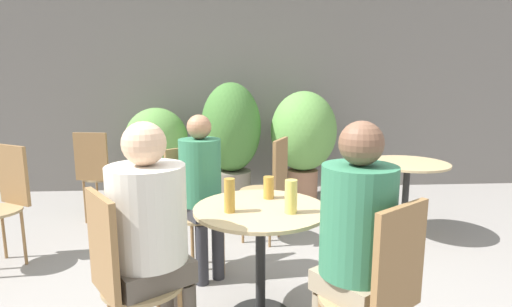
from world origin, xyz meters
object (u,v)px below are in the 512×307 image
object	(u,v)px
bistro_chair_0	(192,199)
beer_glass_0	(269,188)
beer_glass_2	(291,197)
bistro_chair_1	(123,270)
potted_plant_1	(231,135)
seated_person_0	(201,182)
bistro_chair_2	(380,285)
bistro_chair_5	(5,195)
seated_person_2	(355,234)
seated_person_1	(151,228)
beer_glass_1	(230,195)
cafe_table_far	(406,180)
bistro_chair_3	(271,181)
potted_plant_0	(157,145)
potted_plant_2	(303,135)
bistro_chair_4	(96,169)
cafe_table_near	(261,231)

from	to	relation	value
bistro_chair_0	beer_glass_0	distance (m)	0.76
beer_glass_0	beer_glass_2	bearing A→B (deg)	-71.90
bistro_chair_1	potted_plant_1	size ratio (longest dim) A/B	0.66
seated_person_0	bistro_chair_1	bearing A→B (deg)	-140.62
bistro_chair_2	bistro_chair_5	size ratio (longest dim) A/B	1.00
seated_person_2	bistro_chair_0	bearing A→B (deg)	-90.00
bistro_chair_0	seated_person_1	distance (m)	1.08
beer_glass_2	beer_glass_1	bearing A→B (deg)	173.69
seated_person_2	beer_glass_2	size ratio (longest dim) A/B	6.68
cafe_table_far	bistro_chair_2	distance (m)	2.16
beer_glass_2	potted_plant_1	bearing A→B (deg)	96.92
bistro_chair_3	beer_glass_0	xyz separation A→B (m)	(-0.12, -1.00, 0.21)
cafe_table_far	potted_plant_0	distance (m)	2.83
bistro_chair_5	seated_person_1	size ratio (longest dim) A/B	0.75
beer_glass_1	bistro_chair_1	bearing A→B (deg)	-141.83
potted_plant_0	bistro_chair_5	bearing A→B (deg)	-117.85
bistro_chair_1	beer_glass_1	world-z (taller)	bistro_chair_1
cafe_table_far	beer_glass_0	distance (m)	1.75
bistro_chair_2	seated_person_0	xyz separation A→B (m)	(-0.85, 1.24, 0.16)
potted_plant_0	potted_plant_2	xyz separation A→B (m)	(1.76, -0.08, 0.11)
potted_plant_0	potted_plant_2	distance (m)	1.77
seated_person_2	beer_glass_0	bearing A→B (deg)	-101.24
bistro_chair_4	bistro_chair_5	bearing A→B (deg)	75.56
cafe_table_far	potted_plant_1	bearing A→B (deg)	141.86
bistro_chair_0	bistro_chair_1	bearing A→B (deg)	-135.00
cafe_table_far	potted_plant_2	world-z (taller)	potted_plant_2
beer_glass_0	beer_glass_1	xyz separation A→B (m)	(-0.25, -0.25, 0.03)
cafe_table_near	beer_glass_1	distance (m)	0.31
bistro_chair_1	bistro_chair_2	world-z (taller)	same
bistro_chair_5	potted_plant_1	size ratio (longest dim) A/B	0.66
bistro_chair_0	potted_plant_1	xyz separation A→B (m)	(0.31, 1.81, 0.24)
potted_plant_1	bistro_chair_4	bearing A→B (deg)	-152.96
bistro_chair_3	bistro_chair_5	distance (m)	2.14
bistro_chair_3	potted_plant_0	size ratio (longest dim) A/B	0.84
seated_person_1	potted_plant_1	bearing A→B (deg)	-42.29
cafe_table_far	bistro_chair_2	world-z (taller)	bistro_chair_2
cafe_table_far	bistro_chair_3	distance (m)	1.26
bistro_chair_3	seated_person_2	distance (m)	1.77
cafe_table_far	bistro_chair_1	size ratio (longest dim) A/B	0.78
bistro_chair_0	bistro_chair_2	size ratio (longest dim) A/B	1.00
bistro_chair_1	potted_plant_0	xyz separation A→B (m)	(-0.36, 3.03, 0.12)
beer_glass_2	bistro_chair_4	bearing A→B (deg)	131.48
bistro_chair_1	bistro_chair_4	distance (m)	2.41
bistro_chair_4	potted_plant_2	size ratio (longest dim) A/B	0.71
bistro_chair_2	beer_glass_1	world-z (taller)	bistro_chair_2
beer_glass_1	bistro_chair_0	bearing A→B (deg)	110.68
bistro_chair_0	bistro_chair_2	world-z (taller)	same
bistro_chair_0	bistro_chair_5	size ratio (longest dim) A/B	1.00
bistro_chair_4	seated_person_1	world-z (taller)	seated_person_1
bistro_chair_5	seated_person_0	distance (m)	1.59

